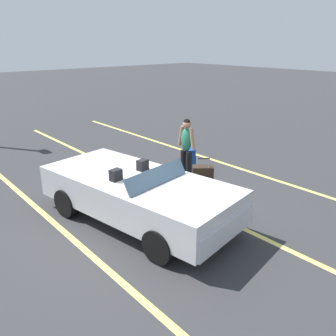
% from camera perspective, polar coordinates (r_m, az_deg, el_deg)
% --- Properties ---
extents(ground_plane, '(80.00, 80.00, 0.00)m').
position_cam_1_polar(ground_plane, '(7.25, -4.82, -8.46)').
color(ground_plane, '#333335').
extents(lot_line_near, '(18.00, 0.12, 0.01)m').
position_cam_1_polar(lot_line_near, '(6.66, -14.54, -11.90)').
color(lot_line_near, '#EAE066').
rests_on(lot_line_near, ground_plane).
extents(lot_line_mid, '(18.00, 0.12, 0.01)m').
position_cam_1_polar(lot_line_mid, '(8.02, 2.90, -5.50)').
color(lot_line_mid, '#EAE066').
rests_on(lot_line_mid, ground_plane).
extents(lot_line_far, '(18.00, 0.12, 0.01)m').
position_cam_1_polar(lot_line_far, '(9.94, 14.23, -0.94)').
color(lot_line_far, '#EAE066').
rests_on(lot_line_far, ground_plane).
extents(convertible_car, '(4.36, 2.40, 1.24)m').
position_cam_1_polar(convertible_car, '(6.86, -3.71, -4.68)').
color(convertible_car, silver).
rests_on(convertible_car, ground_plane).
extents(suitcase_large_black, '(0.53, 0.54, 0.97)m').
position_cam_1_polar(suitcase_large_black, '(8.19, 5.66, -2.16)').
color(suitcase_large_black, '#2D2319').
rests_on(suitcase_large_black, ground_plane).
extents(suitcase_medium_bright, '(0.47, 0.42, 0.91)m').
position_cam_1_polar(suitcase_medium_bright, '(9.90, 3.61, 1.48)').
color(suitcase_medium_bright, '#1E479E').
rests_on(suitcase_medium_bright, ground_plane).
extents(traveler_person, '(0.60, 0.22, 1.65)m').
position_cam_1_polar(traveler_person, '(8.86, 3.01, 3.46)').
color(traveler_person, black).
rests_on(traveler_person, ground_plane).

